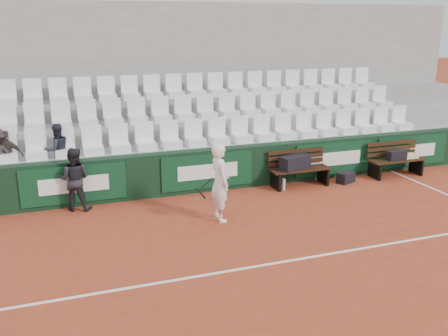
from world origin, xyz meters
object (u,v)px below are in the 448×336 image
sports_bag_left (295,162)px  water_bottle_far (350,178)px  tennis_player (220,182)px  bench_right (396,168)px  bench_left (300,177)px  spectator_c (56,130)px  water_bottle_near (284,184)px  ball_kid (74,179)px  sports_bag_ground (346,177)px  sports_bag_right (397,155)px  spectator_b (5,135)px

sports_bag_left → water_bottle_far: size_ratio=3.21×
tennis_player → bench_right: bearing=14.0°
bench_left → spectator_c: 5.77m
spectator_c → water_bottle_near: bearing=148.2°
water_bottle_far → tennis_player: bearing=-162.6°
bench_right → spectator_c: 8.46m
water_bottle_far → ball_kid: (-6.56, 0.35, 0.56)m
sports_bag_left → ball_kid: size_ratio=0.56×
sports_bag_ground → spectator_c: 6.99m
sports_bag_ground → tennis_player: tennis_player is taller
bench_right → spectator_c: spectator_c is taller
water_bottle_near → spectator_c: bearing=167.5°
sports_bag_right → ball_kid: (-7.98, 0.26, 0.12)m
sports_bag_right → sports_bag_ground: sports_bag_right is taller
sports_bag_left → sports_bag_right: 2.87m
sports_bag_right → spectator_c: (-8.25, 1.07, 1.03)m
bench_left → sports_bag_ground: size_ratio=3.40×
spectator_c → spectator_b: bearing=-19.3°
sports_bag_right → spectator_c: spectator_c is taller
water_bottle_near → ball_kid: ball_kid is taller
bench_left → sports_bag_right: sports_bag_right is taller
sports_bag_ground → water_bottle_far: bearing=-31.7°
sports_bag_left → sports_bag_ground: size_ratio=1.72×
sports_bag_ground → tennis_player: bearing=-161.4°
bench_left → bench_right: size_ratio=1.00×
water_bottle_far → sports_bag_ground: bearing=148.3°
bench_right → ball_kid: ball_kid is taller
tennis_player → spectator_c: size_ratio=1.34×
sports_bag_right → spectator_b: (-9.27, 1.07, 0.99)m
sports_bag_right → water_bottle_near: 3.26m
bench_right → sports_bag_left: 2.93m
spectator_c → sports_bag_ground: bearing=151.4°
sports_bag_right → ball_kid: 7.98m
water_bottle_near → tennis_player: 2.49m
sports_bag_ground → ball_kid: size_ratio=0.32×
water_bottle_far → bench_left: bearing=172.0°
bench_right → sports_bag_right: (-0.03, -0.02, 0.34)m
sports_bag_right → water_bottle_far: (-1.41, -0.09, -0.45)m
sports_bag_ground → water_bottle_far: sports_bag_ground is taller
tennis_player → spectator_c: spectator_c is taller
spectator_b → spectator_c: (1.02, 0.00, 0.04)m
ball_kid → spectator_c: size_ratio=1.14×
water_bottle_far → tennis_player: tennis_player is taller
water_bottle_far → spectator_b: bearing=171.6°
spectator_b → ball_kid: bearing=160.6°
bench_left → spectator_c: (-5.52, 0.98, 1.37)m
bench_left → ball_kid: bearing=178.2°
tennis_player → ball_kid: 3.12m
water_bottle_far → ball_kid: ball_kid is taller
sports_bag_right → spectator_b: 9.39m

